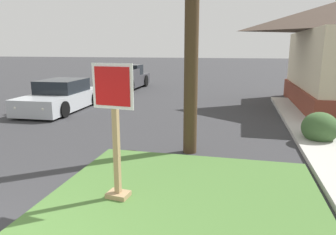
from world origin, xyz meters
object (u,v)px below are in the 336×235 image
stop_sign (116,135)px  parked_sedan_silver (61,97)px  manhole_cover (127,155)px  pickup_truck_charcoal (125,79)px

stop_sign → parked_sedan_silver: 8.80m
stop_sign → manhole_cover: 2.60m
pickup_truck_charcoal → parked_sedan_silver: bearing=-91.1°
manhole_cover → parked_sedan_silver: size_ratio=0.16×
stop_sign → pickup_truck_charcoal: size_ratio=0.44×
stop_sign → pickup_truck_charcoal: bearing=110.2°
manhole_cover → pickup_truck_charcoal: bearing=110.9°
stop_sign → parked_sedan_silver: size_ratio=0.50×
manhole_cover → parked_sedan_silver: 6.67m
manhole_cover → pickup_truck_charcoal: size_ratio=0.14×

